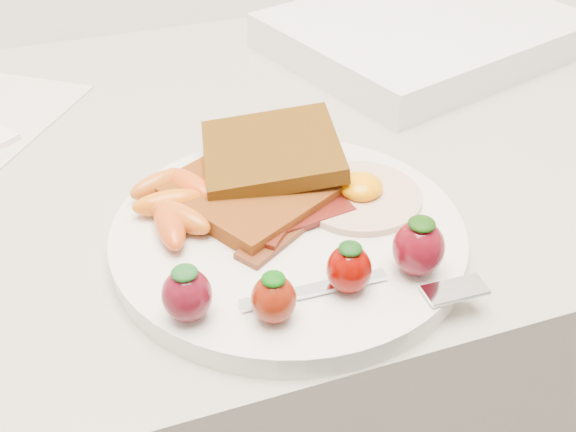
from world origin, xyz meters
name	(u,v)px	position (x,y,z in m)	size (l,w,h in m)	color
plate	(288,236)	(0.03, 1.54, 0.91)	(0.27, 0.27, 0.02)	silver
toast_lower	(252,190)	(0.02, 1.58, 0.93)	(0.11, 0.11, 0.01)	#4F2506
toast_upper	(271,151)	(0.04, 1.61, 0.94)	(0.11, 0.11, 0.01)	#3F2108
fried_egg	(360,194)	(0.10, 1.55, 0.92)	(0.11, 0.11, 0.02)	silver
bacon_strips	(289,221)	(0.03, 1.54, 0.92)	(0.10, 0.09, 0.01)	#491609
baby_carrots	(175,203)	(-0.05, 1.58, 0.93)	(0.08, 0.11, 0.02)	#CE5D0D
strawberries	(320,272)	(0.02, 1.46, 0.94)	(0.20, 0.05, 0.04)	#520A16
fork	(378,290)	(0.06, 1.45, 0.92)	(0.16, 0.05, 0.00)	white
appliance	(424,33)	(0.30, 1.83, 0.92)	(0.32, 0.26, 0.04)	white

